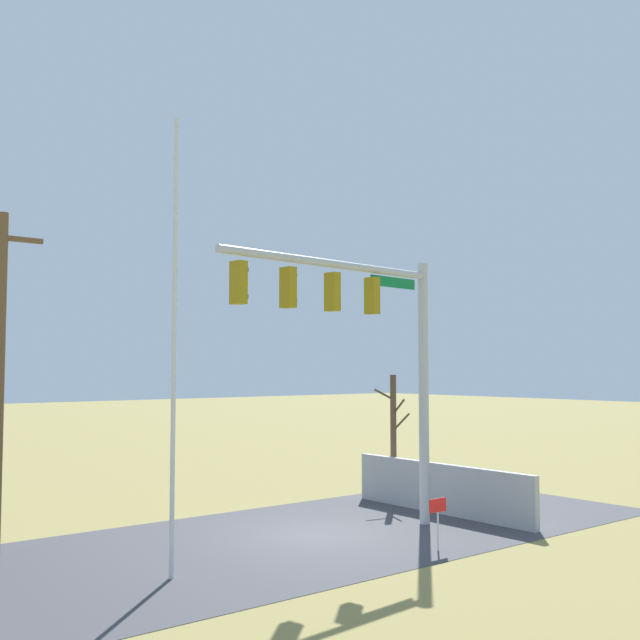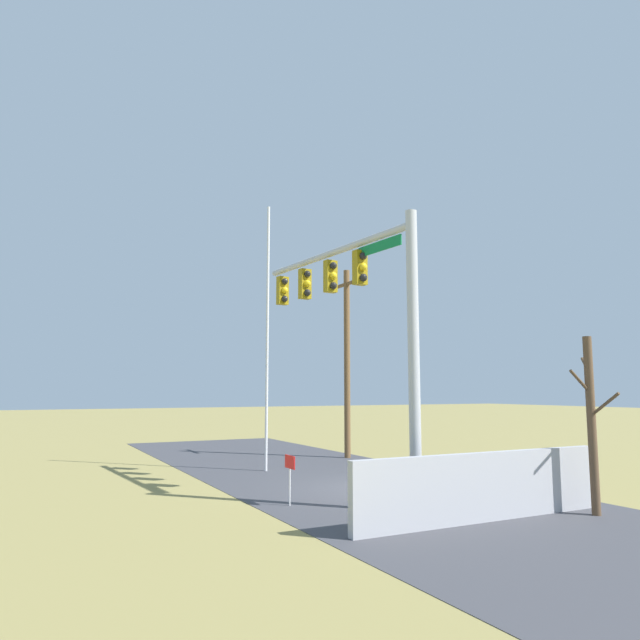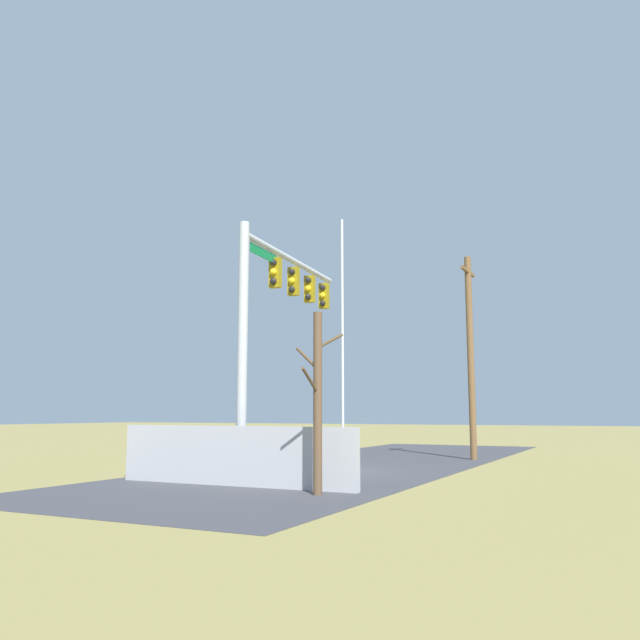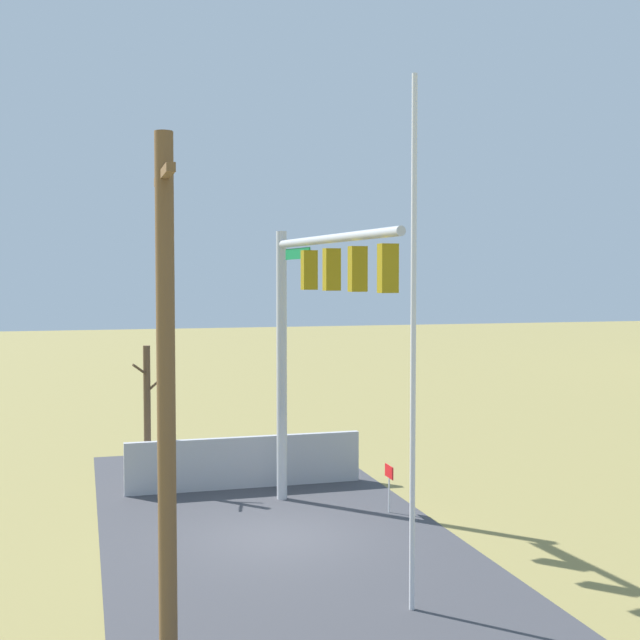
% 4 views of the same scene
% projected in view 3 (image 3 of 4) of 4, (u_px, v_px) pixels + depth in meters
% --- Properties ---
extents(ground_plane, '(160.00, 160.00, 0.00)m').
position_uv_depth(ground_plane, '(320.00, 471.00, 20.17)').
color(ground_plane, olive).
extents(road_surface, '(28.00, 8.00, 0.01)m').
position_uv_depth(road_surface, '(368.00, 462.00, 23.73)').
color(road_surface, '#3D3D42').
rests_on(road_surface, ground_plane).
extents(sidewalk_corner, '(6.00, 6.00, 0.01)m').
position_uv_depth(sidewalk_corner, '(219.00, 483.00, 16.81)').
color(sidewalk_corner, '#B7B5AD').
rests_on(sidewalk_corner, ground_plane).
extents(retaining_fence, '(0.20, 6.74, 1.47)m').
position_uv_depth(retaining_fence, '(233.00, 456.00, 16.18)').
color(retaining_fence, '#A8A8AD').
rests_on(retaining_fence, ground_plane).
extents(signal_mast, '(7.25, 0.94, 7.23)m').
position_uv_depth(signal_mast, '(277.00, 303.00, 20.55)').
color(signal_mast, '#B2B5BA').
rests_on(signal_mast, ground_plane).
extents(flagpole, '(0.10, 0.10, 9.58)m').
position_uv_depth(flagpole, '(343.00, 337.00, 25.77)').
color(flagpole, silver).
rests_on(flagpole, ground_plane).
extents(utility_pole, '(1.90, 0.26, 8.01)m').
position_uv_depth(utility_pole, '(470.00, 352.00, 25.63)').
color(utility_pole, brown).
rests_on(utility_pole, ground_plane).
extents(bare_tree, '(1.27, 1.02, 4.08)m').
position_uv_depth(bare_tree, '(318.00, 399.00, 14.59)').
color(bare_tree, brown).
rests_on(bare_tree, ground_plane).
extents(open_sign, '(0.56, 0.04, 1.22)m').
position_uv_depth(open_sign, '(214.00, 441.00, 20.64)').
color(open_sign, silver).
rests_on(open_sign, ground_plane).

